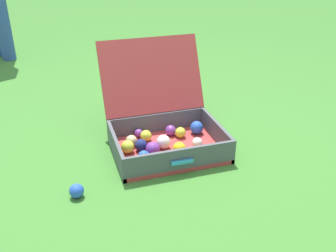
% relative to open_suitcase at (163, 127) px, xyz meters
% --- Properties ---
extents(ground_plane, '(16.00, 16.00, 0.00)m').
position_rel_open_suitcase_xyz_m(ground_plane, '(-0.06, -0.03, -0.12)').
color(ground_plane, '#3D7A2D').
extents(open_suitcase, '(0.59, 0.66, 0.53)m').
position_rel_open_suitcase_xyz_m(open_suitcase, '(0.00, 0.00, 0.00)').
color(open_suitcase, '#B23838').
rests_on(open_suitcase, ground).
extents(stray_ball_on_grass, '(0.07, 0.07, 0.07)m').
position_rel_open_suitcase_xyz_m(stray_ball_on_grass, '(-0.51, -0.34, -0.08)').
color(stray_ball_on_grass, blue).
rests_on(stray_ball_on_grass, ground).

